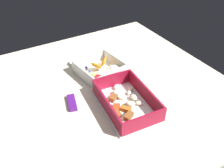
# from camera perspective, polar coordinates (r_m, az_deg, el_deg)

# --- Properties ---
(table_surface) EXTENTS (0.80, 0.80, 0.02)m
(table_surface) POSITION_cam_1_polar(r_m,az_deg,el_deg) (0.79, -1.21, -1.29)
(table_surface) COLOR beige
(table_surface) RESTS_ON ground
(pasta_container) EXTENTS (0.22, 0.16, 0.05)m
(pasta_container) POSITION_cam_1_polar(r_m,az_deg,el_deg) (0.71, 3.45, -4.56)
(pasta_container) COLOR white
(pasta_container) RESTS_ON table_surface
(fruit_bowl) EXTENTS (0.16, 0.16, 0.05)m
(fruit_bowl) POSITION_cam_1_polar(r_m,az_deg,el_deg) (0.84, -2.91, 3.41)
(fruit_bowl) COLOR white
(fruit_bowl) RESTS_ON table_surface
(candy_bar) EXTENTS (0.07, 0.04, 0.01)m
(candy_bar) POSITION_cam_1_polar(r_m,az_deg,el_deg) (0.73, -9.83, -4.53)
(candy_bar) COLOR #51197A
(candy_bar) RESTS_ON table_surface
(paper_cup_liner) EXTENTS (0.04, 0.04, 0.01)m
(paper_cup_liner) POSITION_cam_1_polar(r_m,az_deg,el_deg) (0.91, -9.12, 5.11)
(paper_cup_liner) COLOR white
(paper_cup_liner) RESTS_ON table_surface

